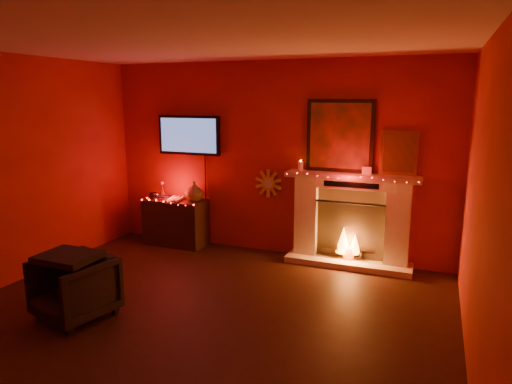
% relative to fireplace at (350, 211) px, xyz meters
% --- Properties ---
extents(room, '(5.00, 5.00, 5.00)m').
position_rel_fireplace_xyz_m(room, '(-1.14, -2.39, 0.63)').
color(room, black).
rests_on(room, ground).
extents(floor, '(5.00, 5.00, 0.00)m').
position_rel_fireplace_xyz_m(floor, '(-1.14, -2.39, -0.72)').
color(floor, black).
rests_on(floor, ground).
extents(fireplace, '(1.72, 0.40, 2.18)m').
position_rel_fireplace_xyz_m(fireplace, '(0.00, 0.00, 0.00)').
color(fireplace, beige).
rests_on(fireplace, floor).
extents(tv, '(1.00, 0.07, 1.24)m').
position_rel_fireplace_xyz_m(tv, '(-2.44, 0.06, 0.92)').
color(tv, black).
rests_on(tv, room).
extents(sunburst_clock, '(0.40, 0.03, 0.40)m').
position_rel_fireplace_xyz_m(sunburst_clock, '(-1.19, 0.09, 0.28)').
color(sunburst_clock, gold).
rests_on(sunburst_clock, room).
extents(console_table, '(0.92, 0.55, 0.98)m').
position_rel_fireplace_xyz_m(console_table, '(-2.58, -0.13, -0.33)').
color(console_table, black).
rests_on(console_table, floor).
extents(armchair, '(0.82, 0.83, 0.63)m').
position_rel_fireplace_xyz_m(armchair, '(-2.29, -2.57, -0.41)').
color(armchair, black).
rests_on(armchair, floor).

